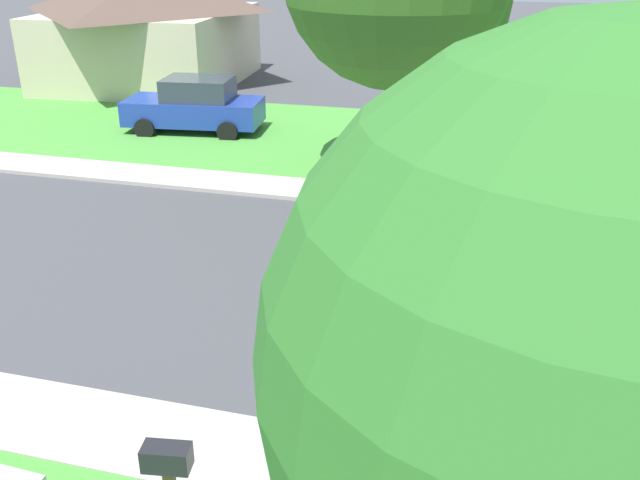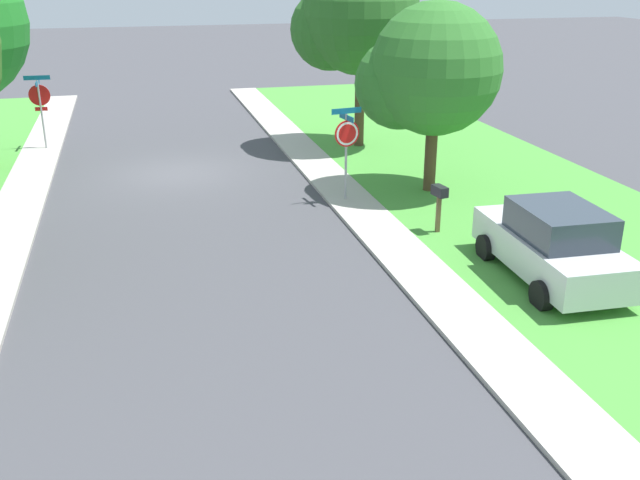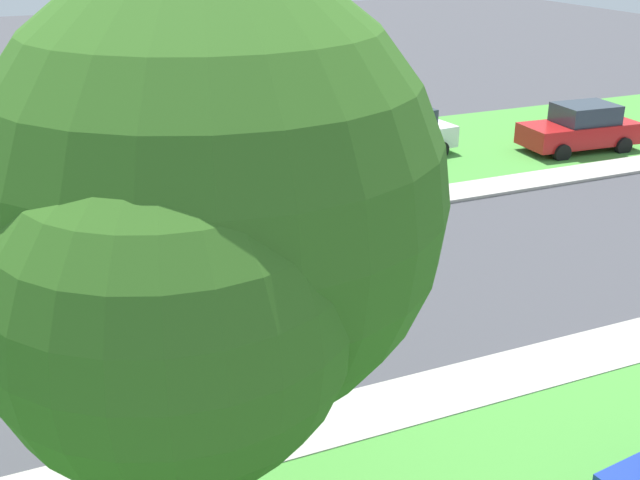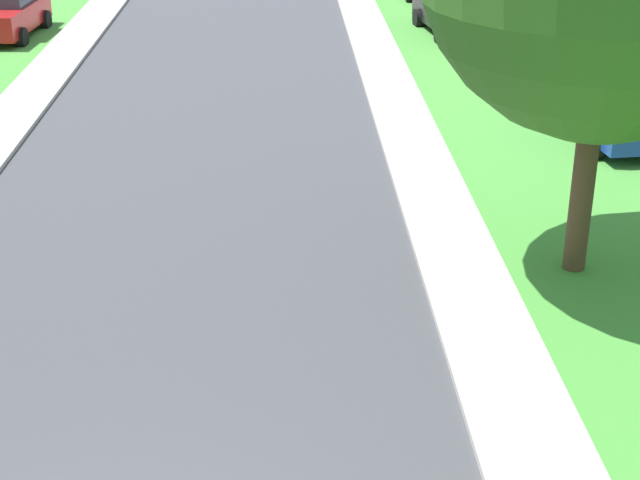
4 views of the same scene
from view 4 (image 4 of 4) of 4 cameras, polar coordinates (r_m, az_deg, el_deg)
The scene contains 4 objects.
sidewalk_east at distance 20.00m, azimuth 6.14°, elevation 3.90°, with size 1.40×56.00×0.10m, color #ADA89E.
car_red_kerbside_mid at distance 33.44m, azimuth -17.96°, elevation 12.64°, with size 2.23×4.40×1.76m.
car_black_driveway_right at distance 32.50m, azimuth 8.01°, elevation 13.24°, with size 2.45×4.49×1.76m.
car_blue_near_corner at distance 22.80m, azimuth 16.69°, elevation 7.76°, with size 2.42×4.48×1.76m.
Camera 4 is at (1.82, -6.54, 6.96)m, focal length 54.72 mm.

